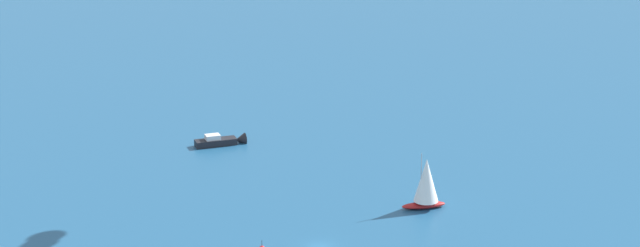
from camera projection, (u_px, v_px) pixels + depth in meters
name	position (u px, v px, depth m)	size (l,w,h in m)	color
ground_plane	(320.00, 247.00, 185.28)	(2000.00, 2000.00, 0.00)	#1E517A
sailboat_offshore	(426.00, 183.00, 200.15)	(8.13, 5.10, 10.13)	#B21E1E
motorboat_trailing	(223.00, 141.00, 234.66)	(10.72, 5.86, 3.02)	black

